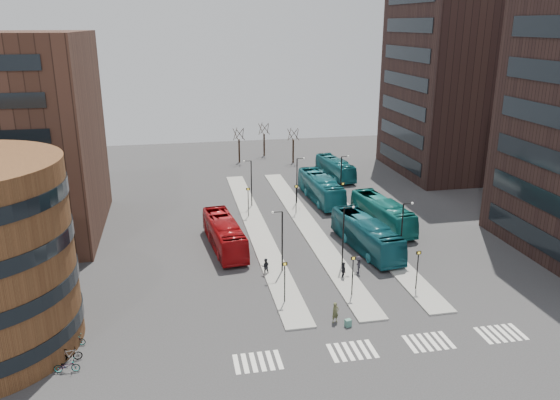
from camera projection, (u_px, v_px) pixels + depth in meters
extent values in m
plane|color=#2B2B2D|center=(386.00, 383.00, 36.28)|extent=(160.00, 160.00, 0.00)
cube|color=gray|center=(257.00, 228.00, 63.50)|extent=(2.50, 45.00, 0.15)
cube|color=gray|center=(307.00, 224.00, 64.61)|extent=(2.50, 45.00, 0.15)
cube|color=gray|center=(355.00, 221.00, 65.72)|extent=(2.50, 45.00, 0.15)
cube|color=navy|center=(348.00, 323.00, 42.95)|extent=(0.56, 0.49, 0.60)
imported|color=#9F0C10|center=(224.00, 234.00, 57.57)|extent=(3.87, 11.71, 3.20)
imported|color=#12505C|center=(366.00, 235.00, 57.15)|extent=(4.29, 12.32, 3.36)
imported|color=#15626D|center=(321.00, 188.00, 73.10)|extent=(3.51, 12.51, 3.45)
imported|color=#166F6A|center=(382.00, 213.00, 63.85)|extent=(4.12, 11.95, 3.26)
imported|color=#145E67|center=(335.00, 168.00, 84.26)|extent=(3.67, 10.75, 2.94)
imported|color=#4B4E2F|center=(335.00, 312.00, 43.40)|extent=(0.73, 0.60, 1.72)
imported|color=black|center=(265.00, 266.00, 51.79)|extent=(0.85, 0.70, 1.60)
imported|color=black|center=(343.00, 271.00, 50.79)|extent=(0.43, 0.99, 1.69)
imported|color=black|center=(358.00, 265.00, 51.97)|extent=(0.91, 1.25, 1.74)
imported|color=gray|center=(67.00, 366.00, 37.30)|extent=(1.79, 0.74, 0.92)
imported|color=gray|center=(70.00, 355.00, 38.48)|extent=(1.73, 0.71, 1.01)
imported|color=gray|center=(75.00, 340.00, 40.44)|extent=(1.68, 0.86, 0.84)
cube|color=silver|center=(237.00, 364.00, 38.25)|extent=(0.35, 2.40, 0.01)
cube|color=silver|center=(245.00, 363.00, 38.36)|extent=(0.35, 2.40, 0.01)
cube|color=silver|center=(253.00, 362.00, 38.47)|extent=(0.35, 2.40, 0.01)
cube|color=silver|center=(262.00, 361.00, 38.58)|extent=(0.35, 2.40, 0.01)
cube|color=silver|center=(270.00, 360.00, 38.70)|extent=(0.35, 2.40, 0.01)
cube|color=silver|center=(278.00, 359.00, 38.81)|extent=(0.35, 2.40, 0.01)
cube|color=silver|center=(333.00, 353.00, 39.55)|extent=(0.35, 2.40, 0.01)
cube|color=silver|center=(340.00, 352.00, 39.66)|extent=(0.35, 2.40, 0.01)
cube|color=silver|center=(348.00, 351.00, 39.77)|extent=(0.35, 2.40, 0.01)
cube|color=silver|center=(356.00, 350.00, 39.88)|extent=(0.35, 2.40, 0.01)
cube|color=silver|center=(364.00, 349.00, 39.99)|extent=(0.35, 2.40, 0.01)
cube|color=silver|center=(372.00, 348.00, 40.10)|extent=(0.35, 2.40, 0.01)
cube|color=silver|center=(410.00, 344.00, 40.66)|extent=(0.35, 2.40, 0.01)
cube|color=silver|center=(417.00, 343.00, 40.77)|extent=(0.35, 2.40, 0.01)
cube|color=silver|center=(425.00, 342.00, 40.88)|extent=(0.35, 2.40, 0.01)
cube|color=silver|center=(432.00, 341.00, 40.99)|extent=(0.35, 2.40, 0.01)
cube|color=silver|center=(440.00, 341.00, 41.10)|extent=(0.35, 2.40, 0.01)
cube|color=silver|center=(447.00, 340.00, 41.21)|extent=(0.35, 2.40, 0.01)
cube|color=silver|center=(483.00, 336.00, 41.77)|extent=(0.35, 2.40, 0.01)
cube|color=silver|center=(490.00, 335.00, 41.88)|extent=(0.35, 2.40, 0.01)
cube|color=silver|center=(497.00, 334.00, 41.99)|extent=(0.35, 2.40, 0.01)
cube|color=silver|center=(504.00, 333.00, 42.10)|extent=(0.35, 2.40, 0.01)
cube|color=silver|center=(511.00, 332.00, 42.21)|extent=(0.35, 2.40, 0.01)
cube|color=silver|center=(518.00, 331.00, 42.32)|extent=(0.35, 2.40, 0.01)
cube|color=black|center=(534.00, 236.00, 54.49)|extent=(0.12, 16.00, 2.00)
cube|color=black|center=(540.00, 198.00, 53.25)|extent=(0.12, 16.00, 2.00)
cube|color=black|center=(546.00, 158.00, 52.02)|extent=(0.12, 16.00, 2.00)
cube|color=black|center=(553.00, 117.00, 50.78)|extent=(0.12, 16.00, 2.00)
cube|color=black|center=(560.00, 73.00, 49.55)|extent=(0.12, 16.00, 2.00)
cube|color=black|center=(466.00, 76.00, 84.21)|extent=(20.00, 20.00, 30.00)
cube|color=black|center=(399.00, 158.00, 86.21)|extent=(0.12, 16.00, 2.00)
cube|color=black|center=(401.00, 133.00, 84.97)|extent=(0.12, 16.00, 2.00)
cube|color=black|center=(403.00, 107.00, 83.74)|extent=(0.12, 16.00, 2.00)
cube|color=black|center=(404.00, 81.00, 82.50)|extent=(0.12, 16.00, 2.00)
cube|color=black|center=(406.00, 53.00, 81.26)|extent=(0.12, 16.00, 2.00)
cube|color=black|center=(408.00, 25.00, 80.03)|extent=(0.12, 16.00, 2.00)
cylinder|color=black|center=(285.00, 283.00, 46.07)|extent=(0.10, 0.10, 3.50)
cube|color=black|center=(285.00, 264.00, 45.53)|extent=(0.45, 0.10, 0.30)
cube|color=yellow|center=(285.00, 264.00, 45.48)|extent=(0.20, 0.02, 0.20)
cylinder|color=black|center=(248.00, 203.00, 66.60)|extent=(0.10, 0.10, 3.50)
cube|color=black|center=(248.00, 189.00, 66.06)|extent=(0.45, 0.10, 0.30)
cube|color=yellow|center=(248.00, 189.00, 66.00)|extent=(0.20, 0.02, 0.20)
cylinder|color=black|center=(352.00, 277.00, 47.18)|extent=(0.10, 0.10, 3.50)
cube|color=black|center=(353.00, 258.00, 46.64)|extent=(0.45, 0.10, 0.30)
cube|color=yellow|center=(354.00, 258.00, 46.59)|extent=(0.20, 0.02, 0.20)
cylinder|color=black|center=(296.00, 200.00, 67.71)|extent=(0.10, 0.10, 3.50)
cube|color=black|center=(296.00, 186.00, 67.17)|extent=(0.45, 0.10, 0.30)
cube|color=yellow|center=(296.00, 186.00, 67.11)|extent=(0.20, 0.02, 0.20)
cylinder|color=black|center=(417.00, 271.00, 48.29)|extent=(0.10, 0.10, 3.50)
cube|color=black|center=(419.00, 253.00, 47.75)|extent=(0.45, 0.10, 0.30)
cube|color=yellow|center=(419.00, 253.00, 47.69)|extent=(0.20, 0.02, 0.20)
cylinder|color=black|center=(342.00, 197.00, 68.82)|extent=(0.10, 0.10, 3.50)
cube|color=black|center=(343.00, 184.00, 68.27)|extent=(0.45, 0.10, 0.30)
cube|color=yellow|center=(343.00, 184.00, 68.22)|extent=(0.20, 0.02, 0.20)
cylinder|color=black|center=(282.00, 242.00, 51.47)|extent=(0.14, 0.14, 6.00)
cylinder|color=black|center=(277.00, 212.00, 50.46)|extent=(0.90, 0.08, 0.08)
sphere|color=silver|center=(273.00, 212.00, 50.38)|extent=(0.24, 0.24, 0.24)
cylinder|color=black|center=(251.00, 184.00, 70.13)|extent=(0.14, 0.14, 6.00)
cylinder|color=black|center=(248.00, 161.00, 69.12)|extent=(0.90, 0.08, 0.08)
sphere|color=silver|center=(244.00, 161.00, 69.03)|extent=(0.24, 0.24, 0.24)
cylinder|color=black|center=(343.00, 237.00, 52.58)|extent=(0.14, 0.14, 6.00)
cylinder|color=black|center=(349.00, 207.00, 51.73)|extent=(0.90, 0.08, 0.08)
sphere|color=silver|center=(353.00, 207.00, 51.82)|extent=(0.24, 0.24, 0.24)
cylinder|color=black|center=(297.00, 181.00, 71.24)|extent=(0.14, 0.14, 6.00)
cylinder|color=black|center=(300.00, 158.00, 70.39)|extent=(0.90, 0.08, 0.08)
sphere|color=silver|center=(304.00, 158.00, 70.48)|extent=(0.24, 0.24, 0.24)
cylinder|color=black|center=(401.00, 233.00, 53.69)|extent=(0.14, 0.14, 6.00)
cylinder|color=black|center=(408.00, 203.00, 52.84)|extent=(0.90, 0.08, 0.08)
sphere|color=silver|center=(412.00, 203.00, 52.93)|extent=(0.24, 0.24, 0.24)
cylinder|color=black|center=(341.00, 179.00, 72.35)|extent=(0.14, 0.14, 6.00)
cylinder|color=black|center=(345.00, 156.00, 71.50)|extent=(0.90, 0.08, 0.08)
sphere|color=silver|center=(348.00, 156.00, 71.59)|extent=(0.24, 0.24, 0.24)
cylinder|color=black|center=(239.00, 151.00, 93.13)|extent=(0.30, 0.30, 4.00)
cylinder|color=black|center=(243.00, 134.00, 92.36)|extent=(0.10, 1.56, 1.95)
cylinder|color=black|center=(240.00, 133.00, 92.90)|extent=(1.48, 0.59, 1.97)
cylinder|color=black|center=(235.00, 134.00, 92.51)|extent=(0.90, 1.31, 1.99)
cylinder|color=black|center=(236.00, 135.00, 91.75)|extent=(0.89, 1.31, 1.99)
cylinder|color=black|center=(241.00, 135.00, 91.65)|extent=(1.48, 0.58, 1.97)
cylinder|color=black|center=(264.00, 145.00, 97.79)|extent=(0.30, 0.30, 4.00)
cylinder|color=black|center=(268.00, 129.00, 97.02)|extent=(0.10, 1.56, 1.95)
cylinder|color=black|center=(265.00, 128.00, 97.55)|extent=(1.48, 0.59, 1.97)
cylinder|color=black|center=(260.00, 129.00, 97.17)|extent=(0.90, 1.31, 1.99)
cylinder|color=black|center=(261.00, 129.00, 96.40)|extent=(0.89, 1.31, 1.99)
cylinder|color=black|center=(266.00, 129.00, 96.31)|extent=(1.48, 0.58, 1.97)
cylinder|color=black|center=(293.00, 151.00, 92.93)|extent=(0.30, 0.30, 4.00)
cylinder|color=black|center=(297.00, 134.00, 92.16)|extent=(0.10, 1.56, 1.95)
cylinder|color=black|center=(294.00, 134.00, 92.69)|extent=(1.48, 0.59, 1.97)
cylinder|color=black|center=(289.00, 134.00, 92.31)|extent=(0.90, 1.31, 1.99)
cylinder|color=black|center=(291.00, 135.00, 91.55)|extent=(0.89, 1.31, 1.99)
cylinder|color=black|center=(295.00, 135.00, 91.45)|extent=(1.48, 0.58, 1.97)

